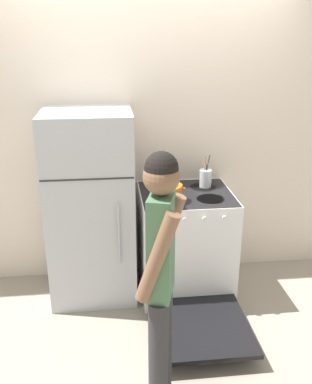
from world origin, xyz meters
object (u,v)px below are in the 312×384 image
Objects in this scene: stove_range at (186,244)px; person at (161,274)px; dutch_oven_pot at (168,193)px; refrigerator at (91,207)px; utensil_jar at (205,178)px; tea_kettle at (165,181)px.

stove_range is 0.89× the size of person.
refrigerator is at bearing 163.50° from dutch_oven_pot.
dutch_oven_pot is 0.46m from utensil_jar.
person is (-0.55, -1.38, -0.06)m from utensil_jar.
person is (-0.19, -1.10, -0.05)m from dutch_oven_pot.
person reaches higher than utensil_jar.
person reaches higher than tea_kettle.
stove_range is (0.78, -0.08, -0.34)m from refrigerator.
tea_kettle is (0.01, 0.28, 0.00)m from dutch_oven_pot.
dutch_oven_pot reaches higher than stove_range.
dutch_oven_pot is at bearing 6.42° from person.
dutch_oven_pot is 0.28m from tea_kettle.
utensil_jar is (0.19, 0.18, 0.53)m from stove_range.
stove_range is at bearing -5.71° from refrigerator.
stove_range is 5.32× the size of dutch_oven_pot.
dutch_oven_pot is 0.96× the size of utensil_jar.
tea_kettle is 0.14× the size of person.
tea_kettle is (0.62, 0.10, 0.17)m from refrigerator.
stove_range is at bearing -0.48° from person.
person reaches higher than stove_range.
tea_kettle reaches higher than stove_range.
utensil_jar is at bearing -5.42° from person.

